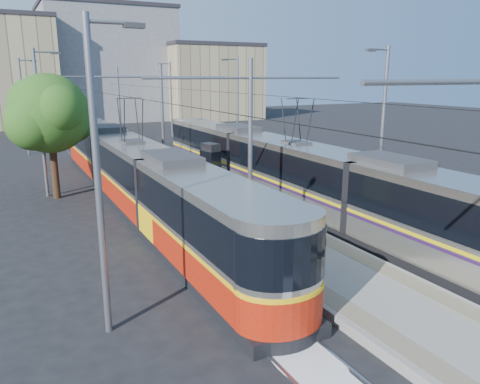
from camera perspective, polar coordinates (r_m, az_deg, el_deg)
ground at (r=15.00m, az=16.25°, el=-12.69°), size 160.00×160.00×0.00m
platform at (r=28.92m, az=-7.29°, el=1.04°), size 4.00×50.00×0.30m
tactile_strip_left at (r=28.44m, az=-10.04°, el=1.03°), size 0.70×50.00×0.01m
tactile_strip_right at (r=29.40m, az=-4.65°, el=1.63°), size 0.70×50.00×0.01m
rails at (r=28.95m, az=-7.28°, el=0.78°), size 8.71×70.00×0.03m
tram_left at (r=24.69m, az=-12.81°, el=2.25°), size 2.43×30.24×5.50m
tram_right at (r=23.87m, az=6.75°, el=2.47°), size 2.43×31.94×5.50m
catenary at (r=25.62m, az=-5.38°, el=9.32°), size 9.20×70.00×7.00m
street_lamps at (r=32.08m, az=-10.01°, el=9.51°), size 15.18×38.22×8.00m
shelter at (r=27.20m, az=-3.61°, el=3.45°), size 0.92×1.26×2.51m
tree at (r=27.29m, az=-21.69°, el=8.76°), size 4.64×4.29×6.74m
building_centre at (r=75.18m, az=-15.81°, el=14.75°), size 18.36×14.28×16.36m
building_right at (r=73.71m, az=-3.68°, el=13.26°), size 14.28×10.20×11.23m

